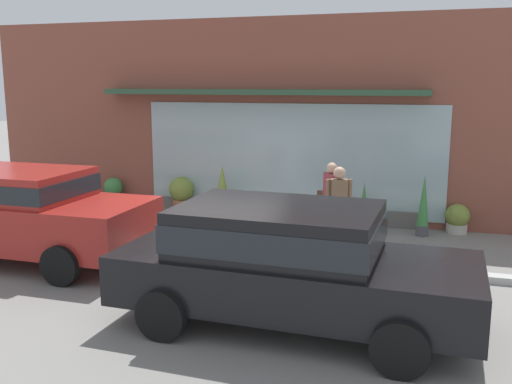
{
  "coord_description": "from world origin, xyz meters",
  "views": [
    {
      "loc": [
        3.83,
        -9.65,
        3.13
      ],
      "look_at": [
        0.47,
        1.2,
        0.96
      ],
      "focal_mm": 40.41,
      "sensor_mm": 36.0,
      "label": 1
    }
  ],
  "objects": [
    {
      "name": "pedestrian_with_handbag",
      "position": [
        1.93,
        1.47,
        0.91
      ],
      "size": [
        0.52,
        0.46,
        1.58
      ],
      "rotation": [
        0.0,
        0.0,
        2.48
      ],
      "color": "#8E333D",
      "rests_on": "ground_plane"
    },
    {
      "name": "storefront",
      "position": [
        0.02,
        3.18,
        2.23
      ],
      "size": [
        14.0,
        0.81,
        4.57
      ],
      "color": "brown",
      "rests_on": "ground_plane"
    },
    {
      "name": "ground_plane",
      "position": [
        0.0,
        0.0,
        0.0
      ],
      "size": [
        60.0,
        60.0,
        0.0
      ],
      "primitive_type": "plane",
      "color": "gray"
    },
    {
      "name": "curb_strip",
      "position": [
        0.0,
        -0.2,
        0.06
      ],
      "size": [
        14.0,
        0.24,
        0.12
      ],
      "primitive_type": "cube",
      "color": "#B2B2AD",
      "rests_on": "ground_plane"
    },
    {
      "name": "pedestrian_passerby",
      "position": [
        2.25,
        0.48,
        0.96
      ],
      "size": [
        0.45,
        0.28,
        1.65
      ],
      "rotation": [
        0.0,
        0.0,
        0.32
      ],
      "color": "#9E9384",
      "rests_on": "ground_plane"
    },
    {
      "name": "potted_plant_window_right",
      "position": [
        2.49,
        2.39,
        0.52
      ],
      "size": [
        0.26,
        0.26,
        1.07
      ],
      "color": "#B7B2A3",
      "rests_on": "ground_plane"
    },
    {
      "name": "fire_hydrant",
      "position": [
        1.21,
        1.13,
        0.48
      ],
      "size": [
        0.41,
        0.37,
        0.96
      ],
      "color": "#B2B2B7",
      "rests_on": "ground_plane"
    },
    {
      "name": "potted_plant_corner_tall",
      "position": [
        3.7,
        2.41,
        0.62
      ],
      "size": [
        0.27,
        0.27,
        1.28
      ],
      "color": "#4C4C51",
      "rests_on": "ground_plane"
    },
    {
      "name": "potted_plant_trailing_edge",
      "position": [
        -1.89,
        2.78,
        0.52
      ],
      "size": [
        0.6,
        0.6,
        0.91
      ],
      "color": "#9E6042",
      "rests_on": "ground_plane"
    },
    {
      "name": "potted_plant_near_hydrant",
      "position": [
        -3.76,
        2.79,
        0.45
      ],
      "size": [
        0.46,
        0.46,
        0.79
      ],
      "color": "#33473D",
      "rests_on": "ground_plane"
    },
    {
      "name": "parked_car_black",
      "position": [
        2.11,
        -2.72,
        0.9
      ],
      "size": [
        4.65,
        2.21,
        1.58
      ],
      "rotation": [
        0.0,
        0.0,
        -0.03
      ],
      "color": "black",
      "rests_on": "ground_plane"
    },
    {
      "name": "potted_plant_by_entrance",
      "position": [
        4.39,
        2.88,
        0.31
      ],
      "size": [
        0.5,
        0.5,
        0.62
      ],
      "color": "#B7B2A3",
      "rests_on": "ground_plane"
    },
    {
      "name": "potted_plant_doorstep",
      "position": [
        -0.74,
        2.49,
        0.61
      ],
      "size": [
        0.41,
        0.41,
        1.28
      ],
      "color": "#9E6042",
      "rests_on": "ground_plane"
    },
    {
      "name": "parked_car_red",
      "position": [
        -3.1,
        -1.4,
        0.93
      ],
      "size": [
        4.51,
        2.1,
        1.62
      ],
      "rotation": [
        0.0,
        0.0,
        0.0
      ],
      "color": "maroon",
      "rests_on": "ground_plane"
    }
  ]
}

